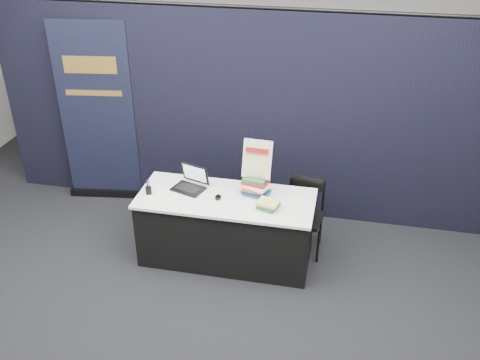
% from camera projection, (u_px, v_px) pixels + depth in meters
% --- Properties ---
extents(floor, '(8.00, 8.00, 0.00)m').
position_uv_depth(floor, '(214.00, 290.00, 5.32)').
color(floor, black).
rests_on(floor, ground).
extents(wall_back, '(8.00, 0.02, 3.50)m').
position_uv_depth(wall_back, '(279.00, 21.00, 7.87)').
color(wall_back, '#B7B4AD').
rests_on(wall_back, floor).
extents(drape_partition, '(6.00, 0.08, 2.40)m').
position_uv_depth(drape_partition, '(246.00, 117.00, 6.09)').
color(drape_partition, black).
rests_on(drape_partition, floor).
extents(display_table, '(1.80, 0.75, 0.75)m').
position_uv_depth(display_table, '(226.00, 228.00, 5.60)').
color(display_table, black).
rests_on(display_table, floor).
extents(laptop, '(0.37, 0.34, 0.24)m').
position_uv_depth(laptop, '(189.00, 183.00, 5.56)').
color(laptop, black).
rests_on(laptop, display_table).
extents(mouse, '(0.07, 0.11, 0.03)m').
position_uv_depth(mouse, '(218.00, 197.00, 5.39)').
color(mouse, black).
rests_on(mouse, display_table).
extents(brochure_left, '(0.37, 0.34, 0.00)m').
position_uv_depth(brochure_left, '(172.00, 192.00, 5.52)').
color(brochure_left, beige).
rests_on(brochure_left, display_table).
extents(brochure_mid, '(0.41, 0.37, 0.00)m').
position_uv_depth(brochure_mid, '(161.00, 195.00, 5.45)').
color(brochure_mid, white).
rests_on(brochure_mid, display_table).
extents(brochure_right, '(0.33, 0.29, 0.00)m').
position_uv_depth(brochure_right, '(169.00, 190.00, 5.54)').
color(brochure_right, white).
rests_on(brochure_right, display_table).
extents(pen_cup, '(0.07, 0.07, 0.08)m').
position_uv_depth(pen_cup, '(149.00, 191.00, 5.46)').
color(pen_cup, black).
rests_on(pen_cup, display_table).
extents(book_stack_tall, '(0.28, 0.25, 0.20)m').
position_uv_depth(book_stack_tall, '(256.00, 186.00, 5.42)').
color(book_stack_tall, '#1B6969').
rests_on(book_stack_tall, display_table).
extents(book_stack_short, '(0.23, 0.20, 0.08)m').
position_uv_depth(book_stack_short, '(268.00, 205.00, 5.22)').
color(book_stack_short, '#207B37').
rests_on(book_stack_short, display_table).
extents(info_sign, '(0.30, 0.15, 0.40)m').
position_uv_depth(info_sign, '(257.00, 160.00, 5.30)').
color(info_sign, black).
rests_on(info_sign, book_stack_tall).
extents(pullup_banner, '(0.95, 0.23, 2.23)m').
position_uv_depth(pullup_banner, '(99.00, 124.00, 6.43)').
color(pullup_banner, black).
rests_on(pullup_banner, floor).
extents(stacking_chair, '(0.43, 0.43, 0.82)m').
position_uv_depth(stacking_chair, '(305.00, 213.00, 5.70)').
color(stacking_chair, black).
rests_on(stacking_chair, floor).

